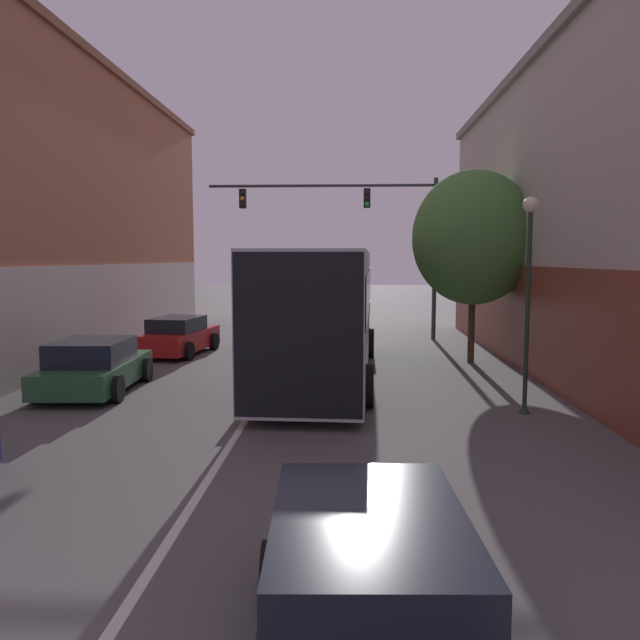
{
  "coord_description": "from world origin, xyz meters",
  "views": [
    {
      "loc": [
        2.17,
        -0.46,
        3.43
      ],
      "look_at": [
        1.45,
        15.24,
        1.87
      ],
      "focal_mm": 35.0,
      "sensor_mm": 36.0,
      "label": 1
    }
  ],
  "objects_px": {
    "hatchback_foreground": "(371,614)",
    "parked_car_left_far": "(179,336)",
    "bus": "(323,307)",
    "street_lamp": "(528,281)",
    "parked_car_left_near": "(94,367)",
    "traffic_signal_gantry": "(366,222)",
    "street_tree_near": "(473,238)"
  },
  "relations": [
    {
      "from": "hatchback_foreground",
      "to": "street_tree_near",
      "type": "bearing_deg",
      "value": -16.02
    },
    {
      "from": "hatchback_foreground",
      "to": "parked_car_left_far",
      "type": "bearing_deg",
      "value": 17.53
    },
    {
      "from": "hatchback_foreground",
      "to": "street_tree_near",
      "type": "distance_m",
      "value": 16.73
    },
    {
      "from": "parked_car_left_far",
      "to": "street_tree_near",
      "type": "height_order",
      "value": "street_tree_near"
    },
    {
      "from": "bus",
      "to": "street_lamp",
      "type": "height_order",
      "value": "street_lamp"
    },
    {
      "from": "bus",
      "to": "street_lamp",
      "type": "bearing_deg",
      "value": -129.36
    },
    {
      "from": "parked_car_left_far",
      "to": "street_lamp",
      "type": "bearing_deg",
      "value": -121.27
    },
    {
      "from": "parked_car_left_near",
      "to": "traffic_signal_gantry",
      "type": "bearing_deg",
      "value": -36.63
    },
    {
      "from": "parked_car_left_far",
      "to": "street_tree_near",
      "type": "xyz_separation_m",
      "value": [
        10.09,
        -1.28,
        3.44
      ]
    },
    {
      "from": "street_lamp",
      "to": "parked_car_left_near",
      "type": "bearing_deg",
      "value": 170.46
    },
    {
      "from": "hatchback_foreground",
      "to": "traffic_signal_gantry",
      "type": "distance_m",
      "value": 22.17
    },
    {
      "from": "street_lamp",
      "to": "street_tree_near",
      "type": "height_order",
      "value": "street_tree_near"
    },
    {
      "from": "hatchback_foreground",
      "to": "parked_car_left_far",
      "type": "xyz_separation_m",
      "value": [
        -6.24,
        17.19,
        -0.01
      ]
    },
    {
      "from": "traffic_signal_gantry",
      "to": "street_tree_near",
      "type": "height_order",
      "value": "traffic_signal_gantry"
    },
    {
      "from": "bus",
      "to": "hatchback_foreground",
      "type": "xyz_separation_m",
      "value": [
        0.93,
        -13.26,
        -1.37
      ]
    },
    {
      "from": "parked_car_left_near",
      "to": "parked_car_left_far",
      "type": "xyz_separation_m",
      "value": [
        0.47,
        6.32,
        -0.0
      ]
    },
    {
      "from": "parked_car_left_near",
      "to": "parked_car_left_far",
      "type": "height_order",
      "value": "parked_car_left_near"
    },
    {
      "from": "parked_car_left_far",
      "to": "traffic_signal_gantry",
      "type": "distance_m",
      "value": 9.23
    },
    {
      "from": "bus",
      "to": "street_tree_near",
      "type": "height_order",
      "value": "street_tree_near"
    },
    {
      "from": "bus",
      "to": "traffic_signal_gantry",
      "type": "bearing_deg",
      "value": -7.46
    },
    {
      "from": "traffic_signal_gantry",
      "to": "hatchback_foreground",
      "type": "bearing_deg",
      "value": -91.43
    },
    {
      "from": "street_lamp",
      "to": "traffic_signal_gantry",
      "type": "bearing_deg",
      "value": 104.14
    },
    {
      "from": "parked_car_left_near",
      "to": "traffic_signal_gantry",
      "type": "relative_size",
      "value": 0.45
    },
    {
      "from": "parked_car_left_near",
      "to": "street_tree_near",
      "type": "distance_m",
      "value": 12.19
    },
    {
      "from": "bus",
      "to": "traffic_signal_gantry",
      "type": "height_order",
      "value": "traffic_signal_gantry"
    },
    {
      "from": "parked_car_left_near",
      "to": "parked_car_left_far",
      "type": "relative_size",
      "value": 1.02
    },
    {
      "from": "hatchback_foreground",
      "to": "parked_car_left_near",
      "type": "bearing_deg",
      "value": 29.25
    },
    {
      "from": "parked_car_left_far",
      "to": "hatchback_foreground",
      "type": "bearing_deg",
      "value": -152.31
    },
    {
      "from": "bus",
      "to": "parked_car_left_near",
      "type": "relative_size",
      "value": 2.81
    },
    {
      "from": "street_lamp",
      "to": "bus",
      "type": "bearing_deg",
      "value": 138.29
    },
    {
      "from": "hatchback_foreground",
      "to": "parked_car_left_far",
      "type": "relative_size",
      "value": 1.13
    },
    {
      "from": "bus",
      "to": "parked_car_left_near",
      "type": "bearing_deg",
      "value": 114.83
    }
  ]
}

